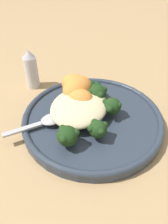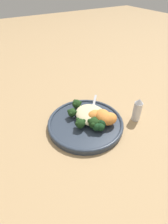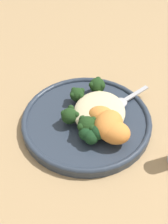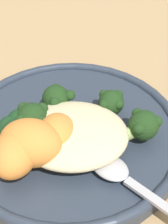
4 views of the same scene
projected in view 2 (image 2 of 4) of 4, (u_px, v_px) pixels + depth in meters
ground_plane at (84, 130)px, 0.60m from camera, size 4.00×4.00×0.00m
plate at (85, 123)px, 0.61m from camera, size 0.26×0.26×0.02m
quinoa_mound at (91, 115)px, 0.61m from camera, size 0.12×0.10×0.03m
broccoli_stalk_0 at (80, 106)px, 0.64m from camera, size 0.10×0.05×0.03m
broccoli_stalk_1 at (76, 113)px, 0.62m from camera, size 0.06×0.10×0.03m
broccoli_stalk_2 at (82, 121)px, 0.58m from camera, size 0.06×0.10×0.03m
broccoli_stalk_3 at (93, 121)px, 0.58m from camera, size 0.09×0.06×0.04m
sweet_potato_chunk_0 at (95, 116)px, 0.60m from camera, size 0.04×0.05×0.04m
sweet_potato_chunk_1 at (103, 117)px, 0.58m from camera, size 0.08×0.07×0.05m
sweet_potato_chunk_2 at (109, 119)px, 0.58m from camera, size 0.05×0.06×0.04m
kale_tuft at (98, 124)px, 0.57m from camera, size 0.05×0.05×0.03m
spoon at (93, 106)px, 0.66m from camera, size 0.10×0.09×0.01m
salt_shaker at (137, 110)px, 0.62m from camera, size 0.03×0.03×0.09m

